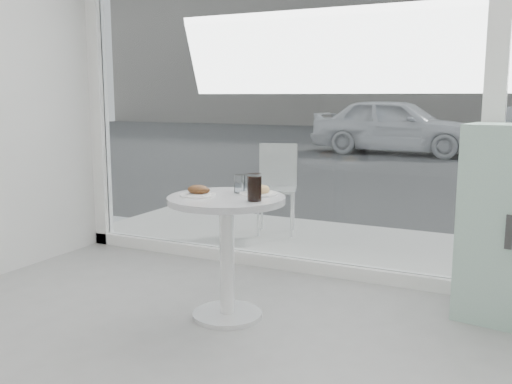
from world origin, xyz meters
The scene contains 12 objects.
storefront centered at (0.07, 3.00, 1.71)m, with size 5.00×0.14×3.00m.
main_table centered at (-0.50, 1.90, 0.55)m, with size 0.72×0.72×0.77m.
patio_deck centered at (0.00, 3.80, 0.03)m, with size 5.60×1.60×0.05m, color silver.
street centered at (0.00, 16.00, 0.00)m, with size 40.00×24.00×0.00m, color #373737.
mint_cabinet centered at (1.06, 2.61, 0.60)m, with size 0.61×0.46×1.21m.
patio_chair centered at (-1.08, 3.95, 0.54)m, with size 0.48×0.48×0.86m.
car_white centered at (-1.90, 12.69, 0.67)m, with size 1.59×3.95×1.35m, color white.
plate_fritter centered at (-0.66, 1.84, 0.80)m, with size 0.22×0.22×0.07m.
plate_donut centered at (-0.35, 2.04, 0.79)m, with size 0.24×0.24×0.06m.
water_tumbler_a centered at (-0.49, 2.06, 0.82)m, with size 0.07×0.07×0.11m.
water_tumbler_b centered at (-0.46, 2.09, 0.82)m, with size 0.07×0.07×0.11m.
cola_glass centered at (-0.28, 1.84, 0.85)m, with size 0.08×0.08×0.16m.
Camera 1 is at (1.17, -1.07, 1.37)m, focal length 40.00 mm.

